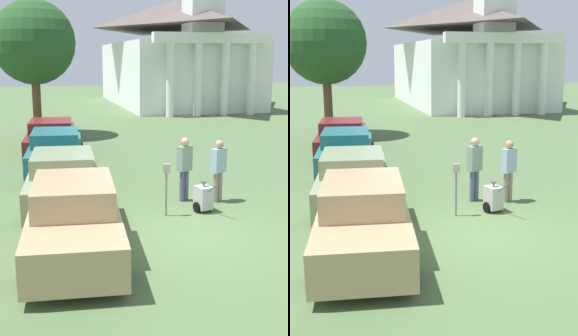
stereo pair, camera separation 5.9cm
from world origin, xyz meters
TOP-DOWN VIEW (x-y plane):
  - ground_plane at (0.00, 0.00)m, footprint 120.00×120.00m
  - parked_car_tan at (-2.65, -0.10)m, footprint 2.30×5.27m
  - parked_car_sage at (-2.65, 3.20)m, footprint 2.30×5.01m
  - parked_car_teal at (-2.65, 6.88)m, footprint 2.25×5.13m
  - parked_car_maroon at (-2.65, 10.53)m, footprint 2.42×5.43m
  - parking_meter at (-0.18, 1.49)m, footprint 0.18×0.09m
  - person_worker at (0.69, 2.64)m, footprint 0.47×0.39m
  - person_supervisor at (1.59, 2.34)m, footprint 0.47×0.38m
  - equipment_cart at (0.88, 1.60)m, footprint 0.53×1.00m
  - church at (8.83, 29.85)m, footprint 10.14×18.00m
  - shade_tree at (-3.13, 15.29)m, footprint 4.19×4.19m

SIDE VIEW (x-z plane):
  - ground_plane at x=0.00m, z-range 0.00..0.00m
  - equipment_cart at x=0.88m, z-range -0.11..0.89m
  - parked_car_maroon at x=-2.65m, z-range -0.05..1.38m
  - parked_car_sage at x=-2.65m, z-range -0.05..1.43m
  - parked_car_tan at x=-2.65m, z-range -0.06..1.49m
  - parked_car_teal at x=-2.65m, z-range -0.04..1.49m
  - parking_meter at x=-0.18m, z-range 0.27..1.64m
  - person_supervisor at x=1.59m, z-range 0.13..1.89m
  - person_worker at x=0.69m, z-range 0.14..1.96m
  - shade_tree at x=-3.13m, z-range 1.29..8.12m
  - church at x=8.83m, z-range -5.72..15.32m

